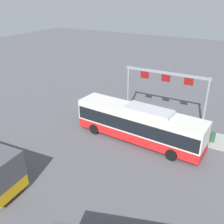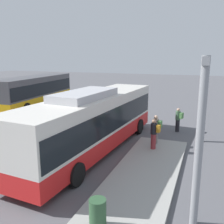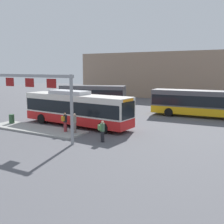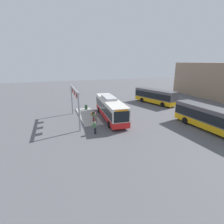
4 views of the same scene
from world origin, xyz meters
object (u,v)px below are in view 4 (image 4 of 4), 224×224
Objects in this scene: bus_background_right at (212,118)px; person_waiting_near at (93,116)px; trash_bin at (86,107)px; bus_background_left at (155,96)px; bus_main at (110,107)px; person_boarding at (95,127)px; person_waiting_mid at (95,118)px.

person_waiting_near is (-8.30, -14.22, -0.73)m from bus_background_right.
person_waiting_near reaches higher than trash_bin.
bus_background_left is at bearing 170.98° from bus_background_right.
person_boarding is (5.40, -3.90, -0.92)m from bus_main.
bus_background_left is at bearing 121.37° from bus_main.
person_waiting_near is at bearing -66.53° from bus_main.
bus_background_left is 11.13× the size of trash_bin.
bus_background_right reaches higher than person_waiting_mid.
person_boarding is at bearing -108.69° from bus_background_right.
person_waiting_near is (1.09, -3.10, -0.76)m from bus_main.
bus_main reaches higher than trash_bin.
bus_background_right is 6.64× the size of person_waiting_mid.
person_waiting_mid is (2.05, -3.01, -0.76)m from bus_main.
bus_main is 7.17× the size of person_boarding.
bus_background_right is at bearing -23.02° from bus_background_left.
person_waiting_near is at bearing 106.40° from person_waiting_mid.
person_waiting_mid is at bearing 98.46° from person_boarding.
bus_main reaches higher than person_waiting_near.
bus_main is at bearing 25.80° from trash_bin.
bus_background_right is at bearing 42.37° from trash_bin.
bus_main is 1.08× the size of bus_background_right.
bus_background_left and bus_background_right have the same top height.
person_waiting_near is 7.07m from trash_bin.
trash_bin is at bearing -141.43° from bus_background_right.
person_boarding is (-3.99, -15.02, -0.89)m from bus_background_right.
bus_background_right is 6.64× the size of person_boarding.
person_waiting_near is 0.96m from person_waiting_mid.
person_waiting_mid is (-7.34, -14.13, -0.73)m from bus_background_right.
trash_bin is (-8.01, 0.13, -0.44)m from person_waiting_mid.
person_boarding is 11.41m from trash_bin.
trash_bin is (-11.36, 1.02, -0.28)m from person_boarding.
person_waiting_near is at bearing -124.06° from bus_background_right.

